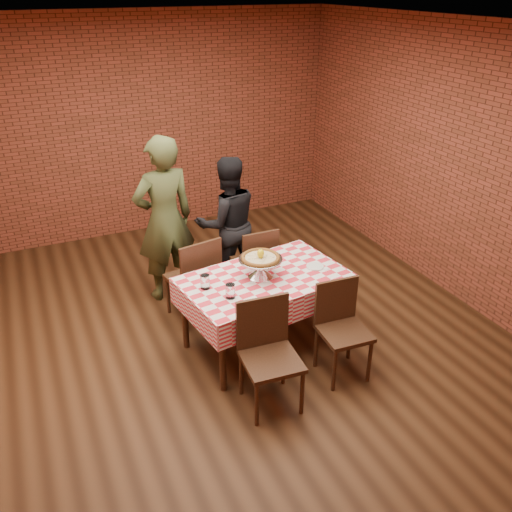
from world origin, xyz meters
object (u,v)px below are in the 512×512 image
at_px(table, 264,312).
at_px(diner_olive, 165,220).
at_px(condiment_caddy, 253,257).
at_px(diner_black, 228,223).
at_px(water_glass_left, 230,291).
at_px(water_glass_right, 205,282).
at_px(pizza, 261,258).
at_px(chair_far_right, 254,263).
at_px(chair_near_left, 271,359).
at_px(chair_far_left, 192,277).
at_px(chair_near_right, 344,333).
at_px(pizza_stand, 260,267).

xyz_separation_m(table, diner_olive, (-0.57, 1.29, 0.55)).
bearing_deg(condiment_caddy, diner_black, 67.32).
distance_m(water_glass_left, water_glass_right, 0.28).
distance_m(pizza, chair_far_right, 0.99).
bearing_deg(diner_olive, chair_near_left, 89.62).
bearing_deg(table, chair_far_right, 72.10).
xyz_separation_m(water_glass_right, chair_far_left, (0.10, 0.72, -0.35)).
distance_m(pizza, condiment_caddy, 0.29).
relative_size(chair_near_right, diner_black, 0.58).
height_order(chair_far_right, diner_black, diner_black).
height_order(pizza, water_glass_right, pizza).
height_order(water_glass_right, diner_olive, diner_olive).
bearing_deg(chair_far_left, water_glass_left, 81.97).
bearing_deg(diner_black, water_glass_right, 63.48).
bearing_deg(chair_far_left, pizza_stand, 110.24).
bearing_deg(diner_olive, diner_black, 169.18).
bearing_deg(water_glass_left, chair_far_right, 56.30).
relative_size(pizza, chair_near_right, 0.40).
distance_m(water_glass_right, chair_far_right, 1.20).
bearing_deg(chair_near_right, water_glass_left, 154.09).
relative_size(water_glass_left, water_glass_right, 1.00).
distance_m(condiment_caddy, chair_near_right, 1.14).
height_order(water_glass_right, condiment_caddy, same).
bearing_deg(diner_black, table, 87.17).
distance_m(pizza_stand, chair_near_left, 0.94).
bearing_deg(water_glass_right, chair_near_right, -36.07).
xyz_separation_m(table, chair_near_left, (-0.30, -0.78, 0.09)).
distance_m(water_glass_left, chair_near_left, 0.69).
height_order(table, condiment_caddy, condiment_caddy).
xyz_separation_m(pizza, chair_far_left, (-0.44, 0.73, -0.48)).
xyz_separation_m(water_glass_left, chair_far_left, (-0.04, 0.97, -0.35)).
xyz_separation_m(table, condiment_caddy, (0.02, 0.29, 0.45)).
height_order(water_glass_left, chair_far_left, chair_far_left).
bearing_deg(table, condiment_caddy, 86.58).
bearing_deg(chair_near_left, chair_far_left, 100.40).
bearing_deg(chair_near_right, diner_olive, 120.79).
xyz_separation_m(water_glass_right, diner_black, (0.70, 1.22, -0.05)).
distance_m(chair_near_right, chair_far_right, 1.53).
distance_m(water_glass_right, diner_olive, 1.26).
xyz_separation_m(water_glass_left, water_glass_right, (-0.14, 0.24, 0.00)).
relative_size(pizza_stand, chair_near_right, 0.47).
distance_m(pizza, diner_olive, 1.38).
relative_size(condiment_caddy, diner_black, 0.09).
xyz_separation_m(water_glass_left, diner_black, (0.56, 1.46, -0.05)).
xyz_separation_m(condiment_caddy, chair_far_left, (-0.48, 0.48, -0.35)).
xyz_separation_m(pizza, chair_far_right, (0.29, 0.80, -0.50)).
distance_m(chair_near_left, diner_black, 2.10).
xyz_separation_m(chair_far_right, diner_black, (-0.13, 0.43, 0.32)).
distance_m(pizza, water_glass_right, 0.55).
relative_size(water_glass_right, condiment_caddy, 1.00).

